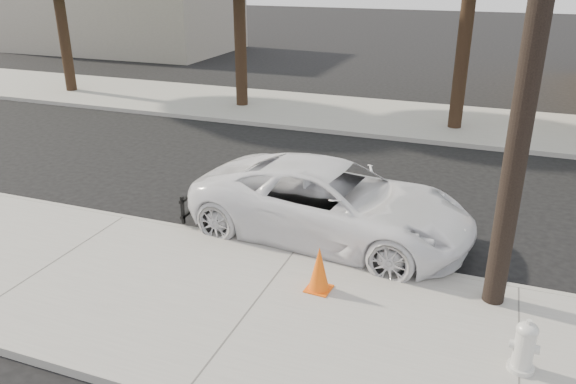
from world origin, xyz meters
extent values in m
plane|color=black|center=(0.00, 0.00, 0.00)|extent=(120.00, 120.00, 0.00)
cube|color=gray|center=(0.00, -4.30, 0.07)|extent=(90.00, 4.40, 0.15)
cube|color=gray|center=(0.00, 8.50, 0.07)|extent=(90.00, 5.00, 0.15)
cube|color=#9E9B93|center=(0.00, -2.10, 0.07)|extent=(90.00, 0.12, 0.16)
cube|color=gray|center=(-20.00, 20.00, 2.50)|extent=(14.00, 8.00, 5.00)
cylinder|color=black|center=(3.60, -2.70, 4.65)|extent=(0.34, 0.34, 9.00)
cylinder|color=black|center=(-14.00, 8.00, 2.40)|extent=(0.44, 0.44, 4.50)
cylinder|color=black|center=(-6.00, 8.20, 2.28)|extent=(0.44, 0.44, 4.25)
cylinder|color=black|center=(2.00, 7.80, 2.53)|extent=(0.44, 0.44, 4.75)
imported|color=white|center=(0.40, -1.22, 0.78)|extent=(5.88, 3.18, 1.57)
cylinder|color=silver|center=(4.01, -4.35, 0.18)|extent=(0.36, 0.36, 0.07)
cylinder|color=silver|center=(4.01, -4.35, 0.46)|extent=(0.27, 0.27, 0.62)
ellipsoid|color=silver|center=(4.01, -4.35, 0.79)|extent=(0.29, 0.29, 0.20)
cylinder|color=silver|center=(4.01, -4.35, 0.52)|extent=(0.39, 0.14, 0.12)
cylinder|color=silver|center=(4.01, -4.35, 0.52)|extent=(0.17, 0.21, 0.16)
cube|color=#FD5E0D|center=(0.85, -3.41, 0.16)|extent=(0.44, 0.44, 0.02)
cone|color=#FD5E0D|center=(0.85, -3.41, 0.55)|extent=(0.39, 0.39, 0.79)
camera|label=1|loc=(3.24, -11.17, 5.25)|focal=35.00mm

